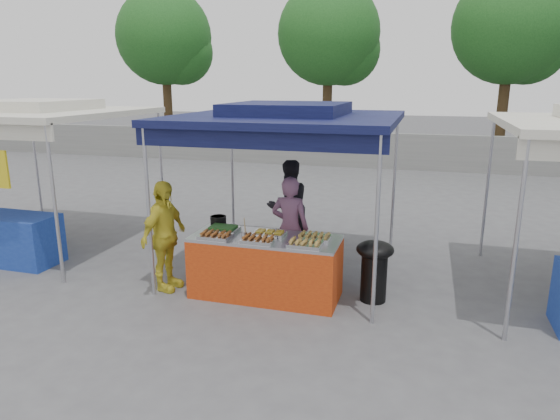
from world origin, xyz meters
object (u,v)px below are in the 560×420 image
(cooking_pot, at_px, (218,221))
(vendor_table, at_px, (266,267))
(helper_man, at_px, (288,206))
(customer_person, at_px, (164,236))
(vendor_woman, at_px, (290,228))
(wok_burner, at_px, (374,266))

(cooking_pot, bearing_deg, vendor_table, -22.94)
(cooking_pot, distance_m, helper_man, 1.69)
(customer_person, bearing_deg, cooking_pot, -41.29)
(helper_man, bearing_deg, vendor_table, 54.21)
(vendor_table, distance_m, customer_person, 1.48)
(helper_man, bearing_deg, vendor_woman, 64.52)
(customer_person, bearing_deg, vendor_woman, -52.38)
(helper_man, bearing_deg, customer_person, 17.74)
(vendor_table, height_order, wok_burner, vendor_table)
(cooking_pot, height_order, wok_burner, cooking_pot)
(wok_burner, bearing_deg, vendor_table, -164.74)
(wok_burner, distance_m, helper_man, 2.35)
(customer_person, bearing_deg, vendor_table, -75.64)
(customer_person, bearing_deg, wok_burner, -73.72)
(vendor_table, height_order, helper_man, helper_man)
(vendor_woman, distance_m, helper_man, 1.23)
(helper_man, distance_m, customer_person, 2.42)
(helper_man, xyz_separation_m, customer_person, (-1.22, -2.09, -0.02))
(vendor_table, bearing_deg, customer_person, -173.29)
(wok_burner, height_order, helper_man, helper_man)
(vendor_woman, bearing_deg, customer_person, 31.52)
(vendor_woman, relative_size, customer_person, 0.99)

